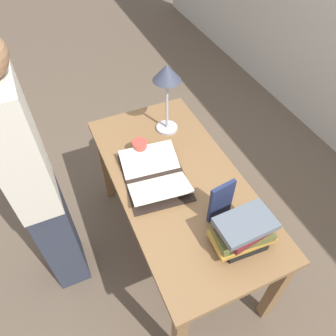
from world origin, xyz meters
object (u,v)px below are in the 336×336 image
coffee_mug (140,148)px  open_book (154,175)px  book_standing_upright (221,201)px  person_reader (38,191)px  book_stack_tall (243,232)px  reading_lamp (167,80)px

coffee_mug → open_book: bearing=1.5°
book_standing_upright → coffee_mug: bearing=-168.5°
person_reader → book_stack_tall: bearing=-127.2°
open_book → book_standing_upright: bearing=34.8°
open_book → book_standing_upright: 0.45m
book_stack_tall → coffee_mug: book_stack_tall is taller
book_stack_tall → coffee_mug: size_ratio=2.55×
book_stack_tall → reading_lamp: bearing=179.2°
reading_lamp → coffee_mug: (0.15, -0.25, -0.33)m
book_standing_upright → person_reader: 0.95m
book_standing_upright → person_reader: (-0.47, -0.83, -0.03)m
reading_lamp → person_reader: bearing=-72.0°
book_stack_tall → coffee_mug: bearing=-163.3°
open_book → book_stack_tall: size_ratio=1.64×
book_stack_tall → person_reader: size_ratio=0.18×
reading_lamp → person_reader: (0.28, -0.87, -0.28)m
book_stack_tall → book_standing_upright: 0.18m
book_stack_tall → reading_lamp: size_ratio=0.64×
coffee_mug → person_reader: (0.13, -0.62, 0.05)m
open_book → coffee_mug: coffee_mug is taller
book_standing_upright → person_reader: bearing=-127.3°
open_book → reading_lamp: size_ratio=1.05×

